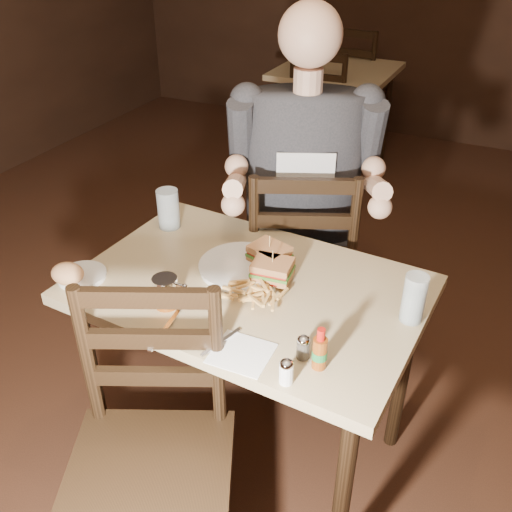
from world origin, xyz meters
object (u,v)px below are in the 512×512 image
at_px(bg_table, 336,81).
at_px(bg_chair_far, 356,88).
at_px(main_table, 249,308).
at_px(hot_sauce, 320,348).
at_px(bg_chair_near, 307,132).
at_px(side_plate, 82,277).
at_px(syrup_dispenser, 166,292).
at_px(glass_left, 168,209).
at_px(diner, 305,151).
at_px(chair_far, 299,263).
at_px(chair_near, 148,477).
at_px(dinner_plate, 242,267).
at_px(glass_right, 414,298).

bearing_deg(bg_table, bg_chair_far, 90.00).
xyz_separation_m(main_table, hot_sauce, (0.33, -0.25, 0.16)).
xyz_separation_m(main_table, bg_chair_near, (-0.62, 2.13, -0.20)).
bearing_deg(side_plate, bg_table, 92.31).
distance_m(main_table, side_plate, 0.55).
bearing_deg(syrup_dispenser, bg_table, 102.34).
distance_m(glass_left, side_plate, 0.42).
xyz_separation_m(diner, side_plate, (-0.47, -0.74, -0.25)).
xyz_separation_m(main_table, glass_left, (-0.43, 0.21, 0.17)).
bearing_deg(bg_chair_far, syrup_dispenser, 100.80).
bearing_deg(chair_far, bg_chair_near, -93.47).
distance_m(chair_near, dinner_plate, 0.70).
height_order(bg_table, chair_far, chair_far).
height_order(main_table, bg_chair_near, bg_chair_near).
bearing_deg(diner, bg_table, 81.71).
distance_m(main_table, syrup_dispenser, 0.31).
height_order(bg_table, dinner_plate, dinner_plate).
bearing_deg(side_plate, diner, 57.39).
bearing_deg(hot_sauce, side_plate, 176.34).
distance_m(bg_chair_far, glass_left, 3.05).
bearing_deg(bg_chair_far, dinner_plate, 103.45).
bearing_deg(hot_sauce, chair_near, -138.62).
relative_size(diner, glass_right, 6.74).
distance_m(bg_table, chair_far, 2.18).
bearing_deg(chair_near, chair_far, 66.58).
distance_m(chair_far, bg_chair_far, 2.70).
relative_size(glass_right, syrup_dispenser, 1.53).
distance_m(chair_far, syrup_dispenser, 0.86).
height_order(bg_chair_far, glass_right, bg_chair_far).
relative_size(chair_far, diner, 0.96).
distance_m(dinner_plate, glass_left, 0.40).
relative_size(main_table, syrup_dispenser, 11.31).
height_order(chair_near, bg_chair_near, chair_near).
bearing_deg(chair_far, main_table, 71.59).
bearing_deg(bg_chair_near, hot_sauce, -72.92).
relative_size(diner, syrup_dispenser, 10.29).
xyz_separation_m(main_table, side_plate, (-0.50, -0.20, 0.10)).
xyz_separation_m(syrup_dispenser, side_plate, (-0.33, 0.00, -0.04)).
relative_size(dinner_plate, side_plate, 1.78).
bearing_deg(syrup_dispenser, chair_far, 84.73).
relative_size(bg_table, glass_right, 5.32).
relative_size(bg_chair_near, hot_sauce, 7.54).
xyz_separation_m(chair_near, bg_chair_far, (-0.59, 3.80, 0.00)).
relative_size(chair_near, hot_sauce, 7.68).
xyz_separation_m(chair_near, glass_right, (0.53, 0.62, 0.36)).
bearing_deg(side_plate, syrup_dispenser, -0.51).
bearing_deg(hot_sauce, dinner_plate, 140.53).
distance_m(bg_table, hot_sauce, 3.09).
distance_m(chair_near, side_plate, 0.67).
bearing_deg(bg_chair_far, bg_table, 93.42).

